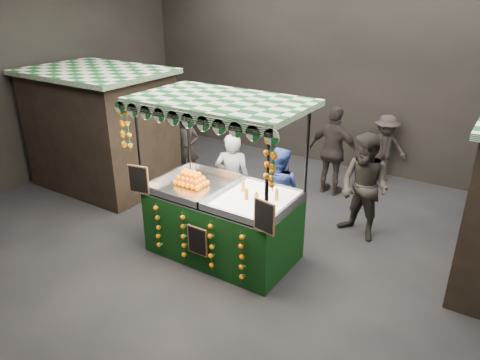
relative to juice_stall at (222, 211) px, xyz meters
The scene contains 11 objects.
ground 0.93m from the juice_stall, ahead, with size 12.00×12.00×0.00m, color black.
market_hall 2.59m from the juice_stall, ahead, with size 12.10×10.10×5.05m.
neighbour_stall_left 4.16m from the juice_stall, 165.04° to the left, with size 3.00×2.20×2.60m.
juice_stall is the anchor object (origin of this frame).
vendor_grey 1.14m from the juice_stall, 115.03° to the left, with size 0.77×0.65×1.80m.
vendor_blue 1.23m from the juice_stall, 70.93° to the left, with size 0.92×0.78×1.66m.
shopper_0 3.47m from the juice_stall, 138.46° to the left, with size 0.67×0.61×1.53m.
shopper_1 2.55m from the juice_stall, 47.06° to the left, with size 1.12×0.99×1.94m.
shopper_2 3.39m from the juice_stall, 80.20° to the left, with size 1.17×0.55×1.94m.
shopper_3 4.84m from the juice_stall, 74.51° to the left, with size 1.17×1.05×1.57m.
shopper_4 4.43m from the juice_stall, 148.92° to the left, with size 1.08×1.04×1.87m.
Camera 1 is at (3.35, -5.36, 4.20)m, focal length 33.52 mm.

